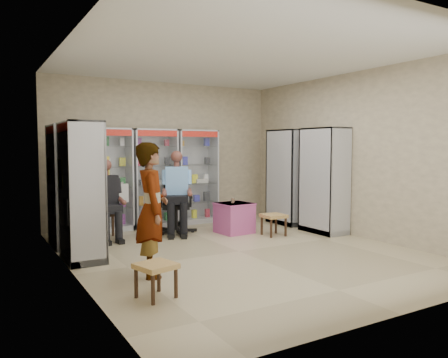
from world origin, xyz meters
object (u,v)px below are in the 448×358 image
pink_trunk (234,218)px  cabinet_back_left (108,180)px  office_chair (176,203)px  wooden_chair (105,213)px  cabinet_left_near (82,191)px  cabinet_right_near (324,180)px  woven_stool_b (156,281)px  cabinet_back_right (195,176)px  cabinet_left_far (67,186)px  seated_shopkeeper (177,195)px  cabinet_back_mid (154,178)px  standing_man (152,210)px  cabinet_right_far (288,177)px  woven_stool_a (274,225)px

pink_trunk → cabinet_back_left: bearing=144.8°
office_chair → wooden_chair: bearing=-162.6°
cabinet_left_near → wooden_chair: (0.68, 1.30, -0.53)m
cabinet_right_near → pink_trunk: bearing=61.9°
woven_stool_b → wooden_chair: bearing=84.0°
cabinet_back_right → wooden_chair: size_ratio=2.13×
cabinet_left_far → seated_shopkeeper: (1.99, 0.02, -0.27)m
cabinet_right_near → office_chair: 2.86m
cabinet_left_far → pink_trunk: cabinet_left_far is taller
woven_stool_b → cabinet_right_near: bearing=23.9°
cabinet_back_left → cabinet_left_near: size_ratio=1.00×
cabinet_back_mid → woven_stool_b: (-1.55, -4.06, -0.81)m
seated_shopkeeper → standing_man: size_ratio=0.87×
cabinet_back_right → cabinet_left_far: bearing=-161.8°
cabinet_right_far → seated_shopkeeper: 2.50m
cabinet_left_far → woven_stool_b: (0.33, -3.13, -0.81)m
cabinet_left_far → pink_trunk: size_ratio=3.35×
standing_man → cabinet_back_left: bearing=11.2°
cabinet_right_near → seated_shopkeeper: bearing=61.9°
woven_stool_a → pink_trunk: bearing=130.8°
seated_shopkeeper → cabinet_back_left: bearing=162.4°
cabinet_back_right → cabinet_left_near: (-2.83, -2.03, 0.00)m
cabinet_back_mid → pink_trunk: (1.07, -1.42, -0.71)m
cabinet_back_left → cabinet_left_near: same height
woven_stool_b → standing_man: 1.07m
pink_trunk → standing_man: bearing=-142.0°
cabinet_back_left → cabinet_left_far: size_ratio=1.00×
office_chair → woven_stool_b: 3.63m
cabinet_right_near → cabinet_left_far: bearing=73.7°
cabinet_back_mid → cabinet_left_near: bearing=-132.8°
seated_shopkeeper → pink_trunk: size_ratio=2.46×
wooden_chair → cabinet_right_far: bearing=-6.0°
cabinet_back_right → cabinet_right_near: size_ratio=1.00×
office_chair → seated_shopkeeper: 0.16m
cabinet_right_far → office_chair: 2.52m
cabinet_left_near → woven_stool_a: 3.54m
cabinet_left_near → standing_man: 1.37m
cabinet_left_near → wooden_chair: size_ratio=2.13×
wooden_chair → office_chair: (1.31, -0.13, 0.11)m
cabinet_back_left → cabinet_back_right: bearing=0.0°
cabinet_left_near → wooden_chair: bearing=152.4°
wooden_chair → woven_stool_b: bearing=-96.0°
cabinet_back_left → woven_stool_b: bearing=-98.4°
woven_stool_a → standing_man: 3.18m
office_chair → woven_stool_a: bearing=-14.9°
office_chair → cabinet_back_mid: bearing=120.2°
cabinet_left_far → woven_stool_b: cabinet_left_far is taller
cabinet_back_right → standing_man: size_ratio=1.18×
cabinet_back_left → standing_man: 3.28m
cabinet_back_right → cabinet_left_near: same height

